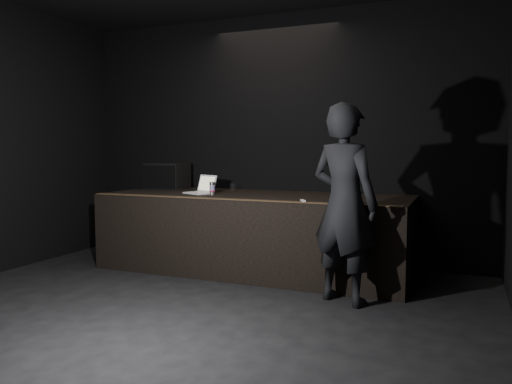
{
  "coord_description": "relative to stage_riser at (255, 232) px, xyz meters",
  "views": [
    {
      "loc": [
        2.51,
        -3.27,
        1.6
      ],
      "look_at": [
        0.19,
        2.3,
        1.07
      ],
      "focal_mm": 35.0,
      "sensor_mm": 36.0,
      "label": 1
    }
  ],
  "objects": [
    {
      "name": "ground",
      "position": [
        0.0,
        -2.73,
        -0.5
      ],
      "size": [
        7.0,
        7.0,
        0.0
      ],
      "primitive_type": "plane",
      "color": "black",
      "rests_on": "ground"
    },
    {
      "name": "room_walls",
      "position": [
        0.0,
        -2.73,
        1.52
      ],
      "size": [
        6.1,
        7.1,
        3.52
      ],
      "color": "black",
      "rests_on": "ground"
    },
    {
      "name": "stage_riser",
      "position": [
        0.0,
        0.0,
        0.0
      ],
      "size": [
        4.0,
        1.5,
        1.0
      ],
      "primitive_type": "cube",
      "color": "black",
      "rests_on": "ground"
    },
    {
      "name": "riser_lip",
      "position": [
        0.0,
        -0.71,
        0.51
      ],
      "size": [
        3.92,
        0.1,
        0.01
      ],
      "primitive_type": "cube",
      "color": "brown",
      "rests_on": "stage_riser"
    },
    {
      "name": "stage_monitor",
      "position": [
        -1.55,
        0.31,
        0.69
      ],
      "size": [
        0.59,
        0.44,
        0.39
      ],
      "rotation": [
        0.0,
        0.0,
        -0.02
      ],
      "color": "black",
      "rests_on": "stage_riser"
    },
    {
      "name": "cable",
      "position": [
        -1.02,
        0.19,
        0.51
      ],
      "size": [
        0.79,
        0.16,
        0.02
      ],
      "primitive_type": "cylinder",
      "rotation": [
        0.0,
        1.57,
        0.19
      ],
      "color": "black",
      "rests_on": "stage_riser"
    },
    {
      "name": "laptop",
      "position": [
        -0.73,
        -0.12,
        0.56
      ],
      "size": [
        0.45,
        0.44,
        0.24
      ],
      "rotation": [
        0.0,
        0.0,
        -0.44
      ],
      "color": "white",
      "rests_on": "stage_riser"
    },
    {
      "name": "beer_can",
      "position": [
        -0.49,
        -0.27,
        0.58
      ],
      "size": [
        0.07,
        0.07,
        0.17
      ],
      "color": "silver",
      "rests_on": "stage_riser"
    },
    {
      "name": "plastic_cup",
      "position": [
        -0.49,
        0.36,
        0.55
      ],
      "size": [
        0.09,
        0.09,
        0.11
      ],
      "primitive_type": "cylinder",
      "color": "white",
      "rests_on": "stage_riser"
    },
    {
      "name": "wii_remote",
      "position": [
        0.86,
        -0.65,
        0.51
      ],
      "size": [
        0.1,
        0.15,
        0.03
      ],
      "primitive_type": "cube",
      "rotation": [
        0.0,
        0.0,
        0.49
      ],
      "color": "white",
      "rests_on": "stage_riser"
    },
    {
      "name": "person",
      "position": [
        1.39,
        -0.95,
        0.53
      ],
      "size": [
        0.88,
        0.73,
        2.06
      ],
      "primitive_type": "imported",
      "rotation": [
        0.0,
        0.0,
        2.77
      ],
      "color": "black",
      "rests_on": "ground"
    }
  ]
}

